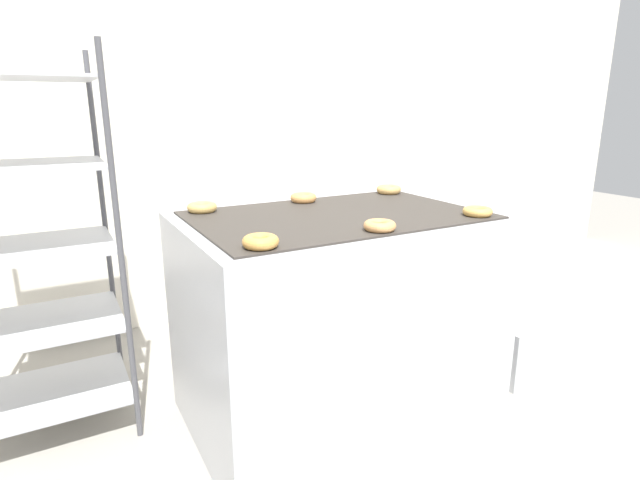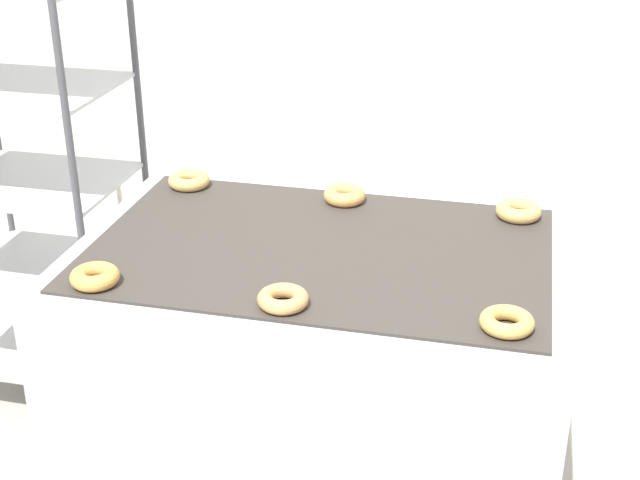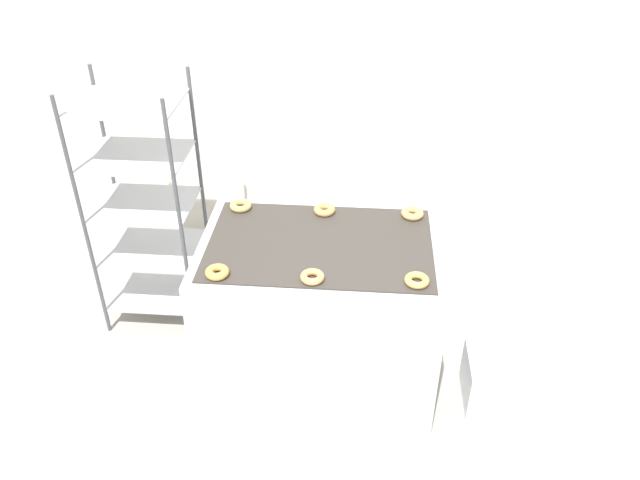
{
  "view_description": "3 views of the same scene",
  "coord_description": "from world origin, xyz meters",
  "px_view_note": "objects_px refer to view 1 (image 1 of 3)",
  "views": [
    {
      "loc": [
        -1.06,
        -1.07,
        1.39
      ],
      "look_at": [
        0.0,
        0.84,
        0.8
      ],
      "focal_mm": 28.0,
      "sensor_mm": 36.0,
      "label": 1
    },
    {
      "loc": [
        0.48,
        -1.35,
        1.96
      ],
      "look_at": [
        0.0,
        0.69,
        0.97
      ],
      "focal_mm": 50.0,
      "sensor_mm": 36.0,
      "label": 2
    },
    {
      "loc": [
        0.22,
        -2.04,
        2.79
      ],
      "look_at": [
        0.0,
        0.69,
        0.97
      ],
      "focal_mm": 35.0,
      "sensor_mm": 36.0,
      "label": 3
    }
  ],
  "objects_px": {
    "fryer_machine": "(336,318)",
    "donut_near_center": "(380,226)",
    "glaze_bin": "(509,345)",
    "donut_near_left": "(261,242)",
    "donut_far_right": "(389,189)",
    "baking_rack_cart": "(36,248)",
    "donut_far_center": "(303,198)",
    "donut_near_right": "(478,211)",
    "donut_far_left": "(202,207)"
  },
  "relations": [
    {
      "from": "fryer_machine",
      "to": "donut_near_center",
      "type": "distance_m",
      "value": 0.59
    },
    {
      "from": "glaze_bin",
      "to": "donut_near_left",
      "type": "bearing_deg",
      "value": -172.71
    },
    {
      "from": "fryer_machine",
      "to": "glaze_bin",
      "type": "bearing_deg",
      "value": -7.75
    },
    {
      "from": "donut_far_right",
      "to": "baking_rack_cart",
      "type": "bearing_deg",
      "value": 172.92
    },
    {
      "from": "donut_near_center",
      "to": "donut_far_center",
      "type": "xyz_separation_m",
      "value": [
        0.01,
        0.63,
        0.0
      ]
    },
    {
      "from": "baking_rack_cart",
      "to": "donut_near_center",
      "type": "bearing_deg",
      "value": -36.79
    },
    {
      "from": "donut_near_left",
      "to": "donut_near_center",
      "type": "relative_size",
      "value": 1.0
    },
    {
      "from": "fryer_machine",
      "to": "donut_near_right",
      "type": "relative_size",
      "value": 10.65
    },
    {
      "from": "fryer_machine",
      "to": "donut_near_right",
      "type": "distance_m",
      "value": 0.76
    },
    {
      "from": "glaze_bin",
      "to": "donut_far_right",
      "type": "relative_size",
      "value": 2.74
    },
    {
      "from": "fryer_machine",
      "to": "glaze_bin",
      "type": "height_order",
      "value": "fryer_machine"
    },
    {
      "from": "baking_rack_cart",
      "to": "donut_near_left",
      "type": "height_order",
      "value": "baking_rack_cart"
    },
    {
      "from": "fryer_machine",
      "to": "donut_far_left",
      "type": "distance_m",
      "value": 0.76
    },
    {
      "from": "baking_rack_cart",
      "to": "donut_far_left",
      "type": "distance_m",
      "value": 0.69
    },
    {
      "from": "baking_rack_cart",
      "to": "donut_near_left",
      "type": "distance_m",
      "value": 1.07
    },
    {
      "from": "donut_near_left",
      "to": "donut_near_right",
      "type": "bearing_deg",
      "value": 0.94
    },
    {
      "from": "donut_far_right",
      "to": "donut_far_center",
      "type": "bearing_deg",
      "value": 179.9
    },
    {
      "from": "donut_near_left",
      "to": "donut_far_left",
      "type": "height_order",
      "value": "same"
    },
    {
      "from": "donut_near_left",
      "to": "donut_far_left",
      "type": "xyz_separation_m",
      "value": [
        -0.01,
        0.64,
        -0.0
      ]
    },
    {
      "from": "donut_near_left",
      "to": "donut_far_left",
      "type": "distance_m",
      "value": 0.64
    },
    {
      "from": "donut_near_left",
      "to": "donut_near_right",
      "type": "height_order",
      "value": "donut_near_left"
    },
    {
      "from": "donut_far_center",
      "to": "fryer_machine",
      "type": "bearing_deg",
      "value": -89.97
    },
    {
      "from": "glaze_bin",
      "to": "donut_near_center",
      "type": "distance_m",
      "value": 1.31
    },
    {
      "from": "donut_far_right",
      "to": "fryer_machine",
      "type": "bearing_deg",
      "value": -147.93
    },
    {
      "from": "fryer_machine",
      "to": "donut_far_right",
      "type": "xyz_separation_m",
      "value": [
        0.5,
        0.31,
        0.49
      ]
    },
    {
      "from": "fryer_machine",
      "to": "donut_near_center",
      "type": "relative_size",
      "value": 10.8
    },
    {
      "from": "donut_near_center",
      "to": "donut_far_center",
      "type": "relative_size",
      "value": 0.97
    },
    {
      "from": "donut_near_center",
      "to": "fryer_machine",
      "type": "bearing_deg",
      "value": 87.91
    },
    {
      "from": "baking_rack_cart",
      "to": "donut_near_right",
      "type": "height_order",
      "value": "baking_rack_cart"
    },
    {
      "from": "glaze_bin",
      "to": "donut_near_right",
      "type": "xyz_separation_m",
      "value": [
        -0.5,
        -0.17,
        0.81
      ]
    },
    {
      "from": "donut_near_left",
      "to": "donut_far_right",
      "type": "bearing_deg",
      "value": 33.03
    },
    {
      "from": "donut_near_left",
      "to": "donut_far_center",
      "type": "height_order",
      "value": "same"
    },
    {
      "from": "donut_near_left",
      "to": "donut_far_right",
      "type": "relative_size",
      "value": 0.94
    },
    {
      "from": "fryer_machine",
      "to": "baking_rack_cart",
      "type": "bearing_deg",
      "value": 155.52
    },
    {
      "from": "donut_far_left",
      "to": "donut_far_right",
      "type": "bearing_deg",
      "value": -0.5
    },
    {
      "from": "donut_far_left",
      "to": "donut_near_right",
      "type": "bearing_deg",
      "value": -32.7
    },
    {
      "from": "baking_rack_cart",
      "to": "donut_far_right",
      "type": "bearing_deg",
      "value": -7.08
    },
    {
      "from": "fryer_machine",
      "to": "donut_near_left",
      "type": "distance_m",
      "value": 0.76
    },
    {
      "from": "fryer_machine",
      "to": "donut_far_center",
      "type": "bearing_deg",
      "value": 90.03
    },
    {
      "from": "baking_rack_cart",
      "to": "glaze_bin",
      "type": "xyz_separation_m",
      "value": [
        2.12,
        -0.65,
        -0.67
      ]
    },
    {
      "from": "donut_near_center",
      "to": "donut_far_right",
      "type": "xyz_separation_m",
      "value": [
        0.51,
        0.63,
        0.0
      ]
    },
    {
      "from": "baking_rack_cart",
      "to": "donut_far_center",
      "type": "xyz_separation_m",
      "value": [
        1.13,
        -0.2,
        0.14
      ]
    },
    {
      "from": "donut_far_center",
      "to": "donut_near_center",
      "type": "bearing_deg",
      "value": -91.04
    },
    {
      "from": "donut_far_center",
      "to": "donut_far_right",
      "type": "xyz_separation_m",
      "value": [
        0.5,
        -0.0,
        0.0
      ]
    },
    {
      "from": "fryer_machine",
      "to": "donut_far_right",
      "type": "height_order",
      "value": "donut_far_right"
    },
    {
      "from": "baking_rack_cart",
      "to": "glaze_bin",
      "type": "bearing_deg",
      "value": -17.0
    },
    {
      "from": "donut_far_left",
      "to": "donut_near_left",
      "type": "bearing_deg",
      "value": -89.55
    },
    {
      "from": "glaze_bin",
      "to": "donut_far_center",
      "type": "distance_m",
      "value": 1.36
    },
    {
      "from": "glaze_bin",
      "to": "donut_near_left",
      "type": "height_order",
      "value": "donut_near_left"
    },
    {
      "from": "fryer_machine",
      "to": "donut_far_right",
      "type": "bearing_deg",
      "value": 32.07
    }
  ]
}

